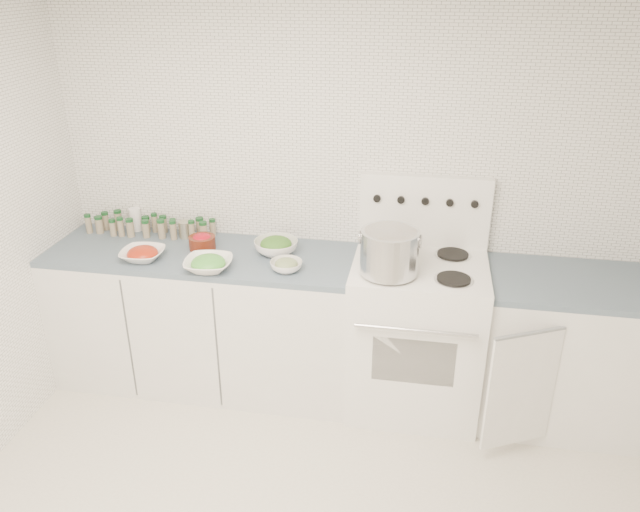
{
  "coord_description": "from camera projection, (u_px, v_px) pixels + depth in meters",
  "views": [
    {
      "loc": [
        0.48,
        -2.03,
        2.45
      ],
      "look_at": [
        -0.09,
        1.14,
        0.96
      ],
      "focal_mm": 35.0,
      "sensor_mm": 36.0,
      "label": 1
    }
  ],
  "objects": [
    {
      "name": "bowl_broccoli",
      "position": [
        276.0,
        246.0,
        3.7
      ],
      "size": [
        0.27,
        0.27,
        0.1
      ],
      "color": "white",
      "rests_on": "counter_left"
    },
    {
      "name": "spice_cluster",
      "position": [
        149.0,
        226.0,
        3.95
      ],
      "size": [
        0.84,
        0.16,
        0.14
      ],
      "color": "gray",
      "rests_on": "counter_left"
    },
    {
      "name": "bowl_zucchini",
      "position": [
        286.0,
        265.0,
        3.49
      ],
      "size": [
        0.2,
        0.2,
        0.07
      ],
      "color": "white",
      "rests_on": "counter_left"
    },
    {
      "name": "tin_can",
      "position": [
        185.0,
        229.0,
        3.92
      ],
      "size": [
        0.1,
        0.1,
        0.11
      ],
      "primitive_type": "cylinder",
      "rotation": [
        0.0,
        0.0,
        -0.2
      ],
      "color": "#A4A18B",
      "rests_on": "counter_left"
    },
    {
      "name": "salt_canister",
      "position": [
        136.0,
        219.0,
        4.02
      ],
      "size": [
        0.1,
        0.1,
        0.15
      ],
      "primitive_type": "cylinder",
      "rotation": [
        0.0,
        0.0,
        -0.41
      ],
      "color": "white",
      "rests_on": "counter_left"
    },
    {
      "name": "counter_left",
      "position": [
        206.0,
        317.0,
        3.92
      ],
      "size": [
        1.85,
        0.62,
        0.9
      ],
      "color": "white",
      "rests_on": "ground"
    },
    {
      "name": "bowl_snowpea",
      "position": [
        208.0,
        264.0,
        3.5
      ],
      "size": [
        0.29,
        0.29,
        0.09
      ],
      "color": "white",
      "rests_on": "counter_left"
    },
    {
      "name": "counter_right",
      "position": [
        559.0,
        351.0,
        3.58
      ],
      "size": [
        0.89,
        0.81,
        0.9
      ],
      "color": "white",
      "rests_on": "ground"
    },
    {
      "name": "bowl_tomato",
      "position": [
        143.0,
        254.0,
        3.63
      ],
      "size": [
        0.26,
        0.26,
        0.08
      ],
      "color": "white",
      "rests_on": "counter_left"
    },
    {
      "name": "stove",
      "position": [
        416.0,
        330.0,
        3.69
      ],
      "size": [
        0.76,
        0.7,
        1.36
      ],
      "color": "white",
      "rests_on": "ground"
    },
    {
      "name": "room_walls",
      "position": [
        289.0,
        238.0,
        2.26
      ],
      "size": [
        3.54,
        3.04,
        2.52
      ],
      "color": "white",
      "rests_on": "ground"
    },
    {
      "name": "bowl_pepper",
      "position": [
        202.0,
        241.0,
        3.76
      ],
      "size": [
        0.16,
        0.16,
        0.1
      ],
      "color": "#551C0E",
      "rests_on": "counter_left"
    },
    {
      "name": "stock_pot",
      "position": [
        389.0,
        250.0,
        3.33
      ],
      "size": [
        0.34,
        0.31,
        0.24
      ],
      "rotation": [
        0.0,
        0.0,
        -0.01
      ],
      "color": "silver",
      "rests_on": "stove"
    }
  ]
}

